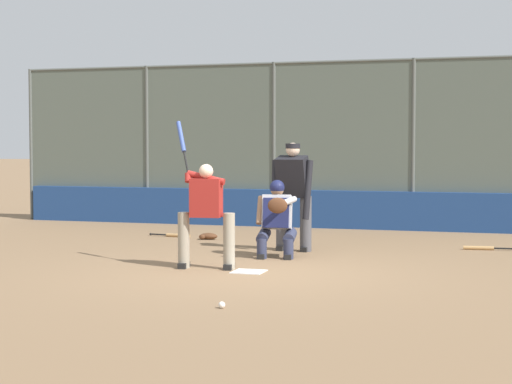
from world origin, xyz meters
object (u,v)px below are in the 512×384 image
object	(u,v)px
umpire_home	(293,193)
spare_bat_by_padding	(483,248)
spare_bat_near_backstop	(175,235)
fielding_glove_on_dirt	(208,236)
catcher_behind_plate	(277,217)
batter_at_plate	(206,212)
baseball_loose	(222,305)

from	to	relation	value
umpire_home	spare_bat_by_padding	distance (m)	3.32
spare_bat_near_backstop	spare_bat_by_padding	xyz separation A→B (m)	(-5.68, 0.36, -0.00)
spare_bat_near_backstop	fielding_glove_on_dirt	world-z (taller)	fielding_glove_on_dirt
umpire_home	fielding_glove_on_dirt	size ratio (longest dim) A/B	5.36
spare_bat_by_padding	fielding_glove_on_dirt	distance (m)	4.94
spare_bat_by_padding	fielding_glove_on_dirt	world-z (taller)	fielding_glove_on_dirt
spare_bat_near_backstop	catcher_behind_plate	bearing A→B (deg)	-33.39
spare_bat_near_backstop	fielding_glove_on_dirt	distance (m)	0.78
fielding_glove_on_dirt	spare_bat_by_padding	bearing A→B (deg)	178.26
batter_at_plate	spare_bat_by_padding	bearing A→B (deg)	-143.05
catcher_behind_plate	spare_bat_near_backstop	bearing A→B (deg)	-49.24
umpire_home	fielding_glove_on_dirt	bearing A→B (deg)	-27.82
umpire_home	spare_bat_by_padding	world-z (taller)	umpire_home
catcher_behind_plate	spare_bat_by_padding	size ratio (longest dim) A/B	1.38
baseball_loose	spare_bat_by_padding	bearing A→B (deg)	-112.24
umpire_home	fielding_glove_on_dirt	xyz separation A→B (m)	(1.94, -1.23, -0.90)
batter_at_plate	spare_bat_by_padding	distance (m)	5.04
spare_bat_by_padding	baseball_loose	distance (m)	6.56
spare_bat_near_backstop	fielding_glove_on_dirt	xyz separation A→B (m)	(-0.75, 0.21, 0.03)
batter_at_plate	catcher_behind_plate	distance (m)	1.59
catcher_behind_plate	spare_bat_near_backstop	size ratio (longest dim) A/B	1.38
fielding_glove_on_dirt	batter_at_plate	bearing A→B (deg)	109.71
baseball_loose	catcher_behind_plate	bearing A→B (deg)	-82.42
catcher_behind_plate	baseball_loose	distance (m)	4.24
batter_at_plate	spare_bat_by_padding	world-z (taller)	batter_at_plate
spare_bat_by_padding	fielding_glove_on_dirt	xyz separation A→B (m)	(4.94, -0.15, 0.03)
catcher_behind_plate	baseball_loose	size ratio (longest dim) A/B	16.31
spare_bat_by_padding	baseball_loose	bearing A→B (deg)	62.22
spare_bat_near_backstop	spare_bat_by_padding	world-z (taller)	same
spare_bat_near_backstop	baseball_loose	xyz separation A→B (m)	(-3.20, 6.44, 0.00)
umpire_home	baseball_loose	bearing A→B (deg)	100.33
batter_at_plate	fielding_glove_on_dirt	distance (m)	3.80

